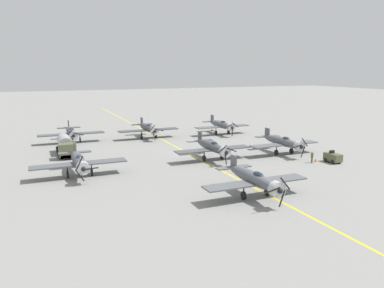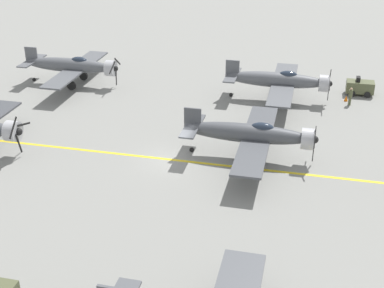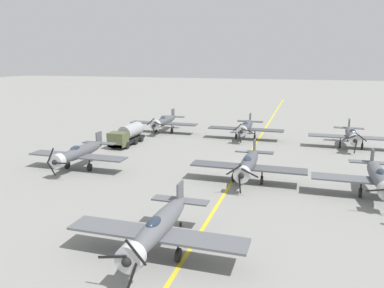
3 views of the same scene
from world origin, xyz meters
TOP-DOWN VIEW (x-y plane):
  - ground_plane at (0.00, 0.00)m, footprint 400.00×400.00m
  - taxiway_stripe at (0.00, 0.00)m, footprint 0.30×160.00m
  - airplane_near_right at (16.62, -17.22)m, footprint 12.00×9.98m
  - airplane_mid_right at (18.10, 6.68)m, footprint 12.00×9.98m
  - airplane_near_center at (2.02, -15.91)m, footprint 12.00×9.98m
  - airplane_far_center at (1.75, 22.49)m, footprint 12.00×9.98m
  - airplane_mid_left at (-13.94, 6.59)m, footprint 12.00×9.98m
  - airplane_near_left at (-13.63, -14.14)m, footprint 12.00×9.98m
  - airplane_mid_center at (-1.61, 5.57)m, footprint 12.00×9.98m
  - fuel_tanker at (18.58, -6.64)m, footprint 2.67×8.00m
  - tow_tractor at (-17.31, 14.16)m, footprint 1.57×2.60m
  - ground_crew_walking at (-14.29, 13.15)m, footprint 0.37×0.37m
  - traffic_cone at (-15.25, 12.86)m, footprint 0.36×0.36m

SIDE VIEW (x-z plane):
  - ground_plane at x=0.00m, z-range 0.00..0.00m
  - taxiway_stripe at x=0.00m, z-range 0.00..0.01m
  - traffic_cone at x=-15.25m, z-range 0.00..0.55m
  - tow_tractor at x=-17.31m, z-range -0.11..1.69m
  - ground_crew_walking at x=-14.29m, z-range 0.08..1.79m
  - fuel_tanker at x=18.58m, z-range 0.02..3.00m
  - airplane_mid_right at x=18.10m, z-range 0.19..3.84m
  - airplane_near_center at x=2.02m, z-range 0.19..3.84m
  - airplane_far_center at x=1.75m, z-range 0.19..3.84m
  - airplane_near_left at x=-13.63m, z-range 0.19..3.84m
  - airplane_mid_center at x=-1.61m, z-range 0.19..3.84m
  - airplane_near_right at x=16.62m, z-range 0.19..3.84m
  - airplane_mid_left at x=-13.94m, z-range 0.19..3.84m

